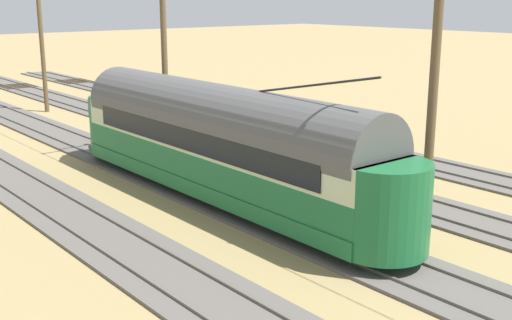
{
  "coord_description": "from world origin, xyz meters",
  "views": [
    {
      "loc": [
        15.95,
        23.16,
        7.32
      ],
      "look_at": [
        2.0,
        6.12,
        1.74
      ],
      "focal_mm": 45.36,
      "sensor_mm": 36.0,
      "label": 1
    }
  ],
  "objects_px": {
    "catenary_pole_mid_far": "(431,110)",
    "catenary_pole_foreground": "(41,49)",
    "vintage_streetcar": "(218,140)",
    "catenary_pole_mid_near": "(164,68)"
  },
  "relations": [
    {
      "from": "catenary_pole_mid_far",
      "to": "catenary_pole_foreground",
      "type": "bearing_deg",
      "value": -90.0
    },
    {
      "from": "vintage_streetcar",
      "to": "catenary_pole_foreground",
      "type": "xyz_separation_m",
      "value": [
        -2.38,
        -22.43,
        1.83
      ]
    },
    {
      "from": "vintage_streetcar",
      "to": "catenary_pole_foreground",
      "type": "distance_m",
      "value": 22.63
    },
    {
      "from": "catenary_pole_foreground",
      "to": "catenary_pole_mid_near",
      "type": "bearing_deg",
      "value": 90.0
    },
    {
      "from": "catenary_pole_mid_near",
      "to": "catenary_pole_mid_far",
      "type": "bearing_deg",
      "value": 90.0
    },
    {
      "from": "catenary_pole_foreground",
      "to": "catenary_pole_mid_far",
      "type": "xyz_separation_m",
      "value": [
        0.0,
        29.76,
        0.0
      ]
    },
    {
      "from": "catenary_pole_foreground",
      "to": "catenary_pole_mid_far",
      "type": "height_order",
      "value": "same"
    },
    {
      "from": "vintage_streetcar",
      "to": "catenary_pole_mid_near",
      "type": "xyz_separation_m",
      "value": [
        -2.38,
        -7.55,
        1.83
      ]
    },
    {
      "from": "vintage_streetcar",
      "to": "catenary_pole_mid_far",
      "type": "relative_size",
      "value": 2.29
    },
    {
      "from": "vintage_streetcar",
      "to": "catenary_pole_foreground",
      "type": "relative_size",
      "value": 2.29
    }
  ]
}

